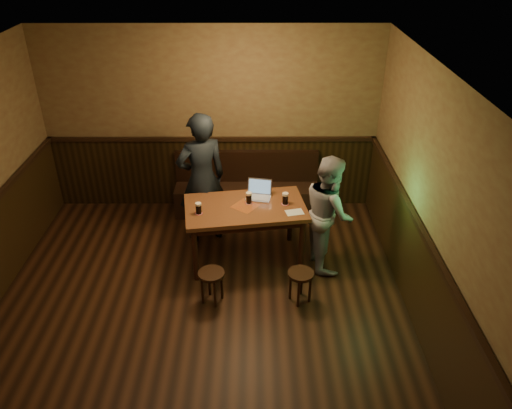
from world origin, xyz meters
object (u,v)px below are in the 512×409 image
object	(u,v)px
pint_mid	(249,198)
pint_right	(285,199)
pub_table	(245,213)
stool_right	(301,278)
person_grey	(329,212)
person_suit	(202,179)
stool_left	(212,278)
laptop	(259,193)
pint_left	(199,208)
bench	(247,193)

from	to	relation	value
pint_mid	pint_right	size ratio (longest dim) A/B	0.97
pub_table	pint_mid	xyz separation A→B (m)	(0.05, 0.08, 0.19)
pub_table	pint_right	size ratio (longest dim) A/B	10.21
stool_right	person_grey	xyz separation A→B (m)	(0.40, 0.78, 0.44)
person_suit	stool_left	bearing A→B (deg)	74.61
person_suit	person_grey	bearing A→B (deg)	136.33
pint_mid	pub_table	bearing A→B (deg)	-121.66
pub_table	person_grey	world-z (taller)	person_grey
laptop	person_suit	bearing A→B (deg)	171.90
pint_right	person_suit	bearing A→B (deg)	157.39
stool_left	pint_right	size ratio (longest dim) A/B	2.65
pint_mid	person_suit	bearing A→B (deg)	145.57
pub_table	laptop	xyz separation A→B (m)	(0.18, 0.25, 0.17)
pub_table	stool_left	bearing A→B (deg)	-122.66
pub_table	pint_left	world-z (taller)	pint_left
stool_right	pint_mid	xyz separation A→B (m)	(-0.62, 0.94, 0.57)
stool_right	pint_mid	size ratio (longest dim) A/B	2.68
pint_right	stool_right	bearing A→B (deg)	-80.71
stool_right	pint_left	size ratio (longest dim) A/B	2.75
stool_right	person_suit	bearing A→B (deg)	132.54
stool_right	pint_mid	world-z (taller)	pint_mid
stool_left	laptop	distance (m)	1.37
pint_left	person_suit	size ratio (longest dim) A/B	0.08
pint_left	pub_table	bearing A→B (deg)	17.41
bench	pint_mid	distance (m)	1.34
pint_mid	laptop	world-z (taller)	laptop
pub_table	pint_left	size ratio (longest dim) A/B	10.79
stool_left	stool_right	bearing A→B (deg)	0.28
bench	pint_left	xyz separation A→B (m)	(-0.58, -1.46, 0.59)
bench	stool_right	world-z (taller)	bench
pint_mid	person_suit	distance (m)	0.79
pint_left	pint_right	distance (m)	1.12
person_suit	person_grey	world-z (taller)	person_suit
stool_right	pint_left	world-z (taller)	pint_left
pint_mid	pint_right	world-z (taller)	pint_right
pub_table	stool_left	world-z (taller)	pub_table
bench	stool_right	bearing A→B (deg)	-72.70
pub_table	person_grey	xyz separation A→B (m)	(1.07, -0.08, 0.06)
pint_right	person_grey	bearing A→B (deg)	-13.41
stool_left	laptop	size ratio (longest dim) A/B	1.19
pint_right	laptop	bearing A→B (deg)	149.77
pub_table	pint_left	distance (m)	0.63
pub_table	stool_left	xyz separation A→B (m)	(-0.39, -0.87, -0.37)
stool_left	pint_mid	world-z (taller)	pint_mid
pint_left	person_grey	distance (m)	1.66
pint_left	stool_right	bearing A→B (deg)	-28.59
bench	pint_left	distance (m)	1.68
stool_left	laptop	xyz separation A→B (m)	(0.57, 1.12, 0.54)
pint_mid	laptop	distance (m)	0.22
pint_right	person_suit	world-z (taller)	person_suit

